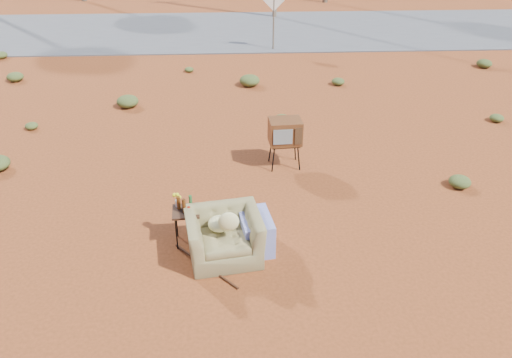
{
  "coord_description": "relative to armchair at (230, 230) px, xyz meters",
  "views": [
    {
      "loc": [
        -0.08,
        -6.71,
        5.27
      ],
      "look_at": [
        0.3,
        0.95,
        0.8
      ],
      "focal_mm": 35.0,
      "sensor_mm": 36.0,
      "label": 1
    }
  ],
  "objects": [
    {
      "name": "side_table",
      "position": [
        -0.76,
        0.38,
        0.18
      ],
      "size": [
        0.48,
        0.48,
        0.91
      ],
      "rotation": [
        0.0,
        0.0,
        0.08
      ],
      "color": "#392315",
      "rests_on": "ground"
    },
    {
      "name": "scrub_patch",
      "position": [
        -0.65,
        4.54,
        -0.35
      ],
      "size": [
        17.49,
        8.07,
        0.33
      ],
      "color": "#495726",
      "rests_on": "ground"
    },
    {
      "name": "ground",
      "position": [
        0.17,
        0.13,
        -0.49
      ],
      "size": [
        140.0,
        140.0,
        0.0
      ],
      "primitive_type": "plane",
      "color": "brown",
      "rests_on": "ground"
    },
    {
      "name": "highway",
      "position": [
        0.17,
        15.13,
        -0.47
      ],
      "size": [
        140.0,
        7.0,
        0.04
      ],
      "primitive_type": "cube",
      "color": "#565659",
      "rests_on": "ground"
    },
    {
      "name": "tv_unit",
      "position": [
        1.19,
        3.0,
        0.32
      ],
      "size": [
        0.71,
        0.59,
        1.09
      ],
      "rotation": [
        0.0,
        0.0,
        0.07
      ],
      "color": "black",
      "rests_on": "ground"
    },
    {
      "name": "armchair",
      "position": [
        0.0,
        0.0,
        0.0
      ],
      "size": [
        1.49,
        1.1,
        1.04
      ],
      "rotation": [
        0.0,
        0.0,
        0.16
      ],
      "color": "olive",
      "rests_on": "ground"
    },
    {
      "name": "rusty_bar",
      "position": [
        -0.41,
        -0.32,
        -0.47
      ],
      "size": [
        1.07,
        1.15,
        0.04
      ],
      "primitive_type": "cylinder",
      "rotation": [
        0.0,
        1.57,
        -0.82
      ],
      "color": "#512815",
      "rests_on": "ground"
    },
    {
      "name": "road_sign",
      "position": [
        1.67,
        12.13,
        1.01
      ],
      "size": [
        0.78,
        0.06,
        2.19
      ],
      "color": "brown",
      "rests_on": "ground"
    }
  ]
}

